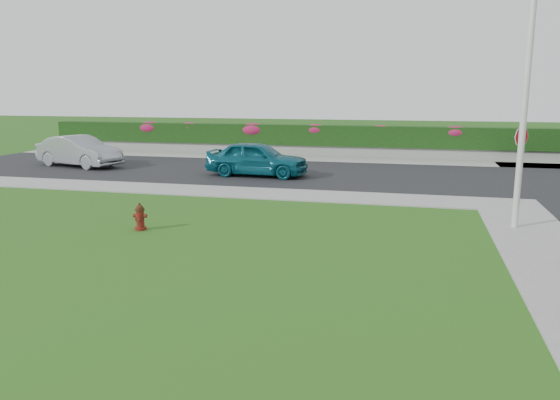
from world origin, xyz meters
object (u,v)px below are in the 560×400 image
(sedan_silver, at_px, (79,151))
(utility_pole, at_px, (524,114))
(stop_sign, at_px, (521,146))
(sedan_teal, at_px, (257,159))
(fire_hydrant, at_px, (140,217))

(sedan_silver, bearing_deg, utility_pole, -97.77)
(sedan_silver, relative_size, utility_pole, 0.74)
(utility_pole, height_order, stop_sign, utility_pole)
(utility_pole, bearing_deg, stop_sign, 80.15)
(sedan_teal, relative_size, sedan_silver, 0.97)
(fire_hydrant, height_order, sedan_teal, sedan_teal)
(fire_hydrant, distance_m, sedan_teal, 9.34)
(sedan_silver, bearing_deg, stop_sign, -86.14)
(sedan_teal, distance_m, sedan_silver, 8.96)
(sedan_teal, bearing_deg, stop_sign, -104.10)
(utility_pole, relative_size, stop_sign, 2.43)
(sedan_silver, distance_m, utility_pole, 19.59)
(fire_hydrant, bearing_deg, sedan_teal, 81.36)
(sedan_teal, xyz_separation_m, utility_pole, (8.97, -6.86, 2.19))
(fire_hydrant, distance_m, utility_pole, 10.07)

